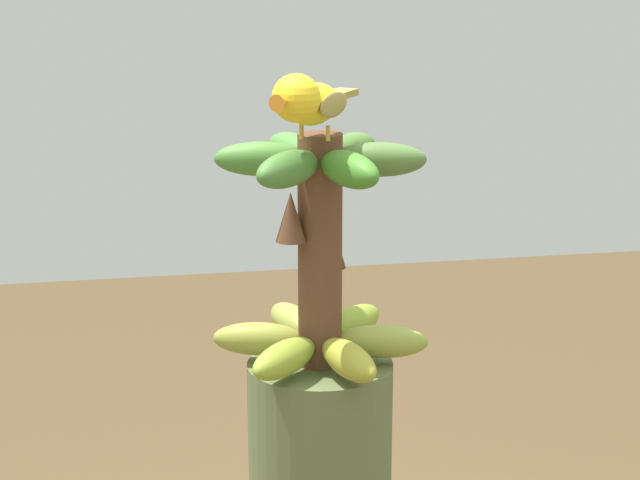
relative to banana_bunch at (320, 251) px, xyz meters
The scene contains 2 objects.
banana_bunch is the anchor object (origin of this frame).
perched_bird 0.20m from the banana_bunch, 24.34° to the right, with size 0.17×0.13×0.08m.
Camera 1 is at (1.31, -0.24, 1.59)m, focal length 63.96 mm.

